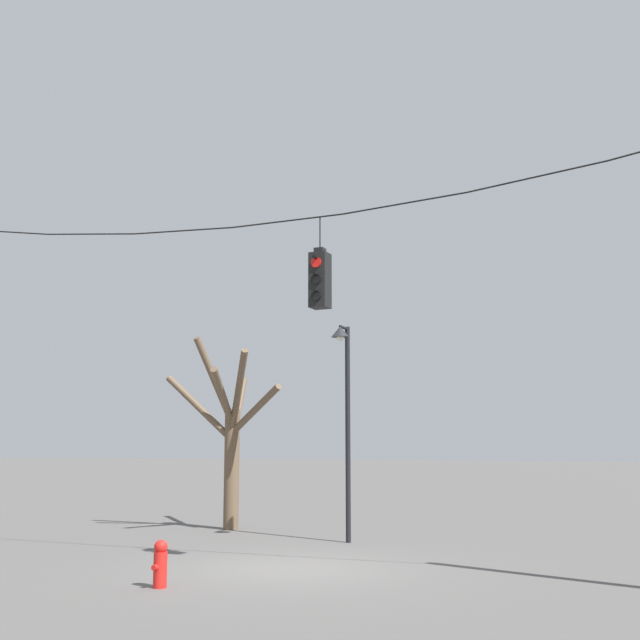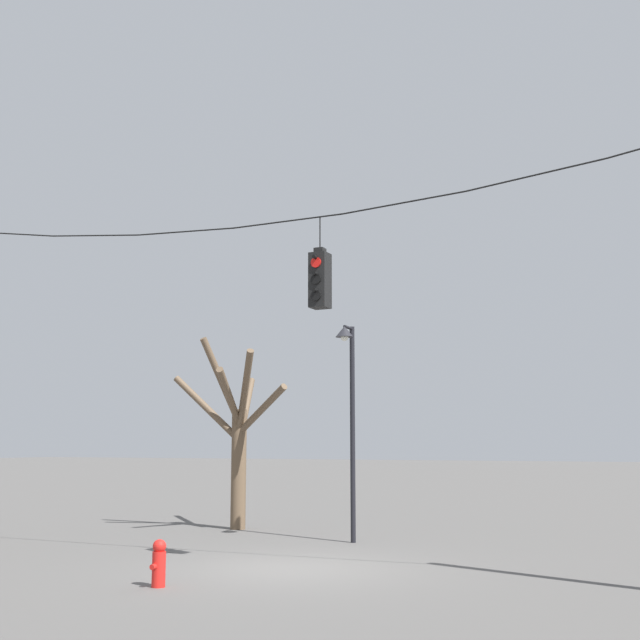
% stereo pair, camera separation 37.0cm
% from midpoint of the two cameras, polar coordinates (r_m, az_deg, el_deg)
% --- Properties ---
extents(ground_plane, '(200.00, 200.00, 0.00)m').
position_cam_midpoint_polar(ground_plane, '(15.59, -2.78, -17.23)').
color(ground_plane, '#565451').
extents(span_wire, '(16.64, 0.03, 0.76)m').
position_cam_midpoint_polar(span_wire, '(15.80, -3.11, 7.89)').
color(span_wire, black).
extents(traffic_light_over_intersection, '(0.34, 0.58, 1.76)m').
position_cam_midpoint_polar(traffic_light_over_intersection, '(15.14, -0.70, 2.89)').
color(traffic_light_over_intersection, black).
extents(street_lamp, '(0.43, 0.75, 5.12)m').
position_cam_midpoint_polar(street_lamp, '(19.23, 1.21, -4.92)').
color(street_lamp, black).
rests_on(street_lamp, ground_plane).
extents(bare_tree, '(3.85, 3.78, 5.16)m').
position_cam_midpoint_polar(bare_tree, '(22.28, -6.91, -8.13)').
color(bare_tree, brown).
rests_on(bare_tree, ground_plane).
extents(fire_hydrant, '(0.22, 0.30, 0.75)m').
position_cam_midpoint_polar(fire_hydrant, '(13.76, -12.08, -16.57)').
color(fire_hydrant, red).
rests_on(fire_hydrant, ground_plane).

